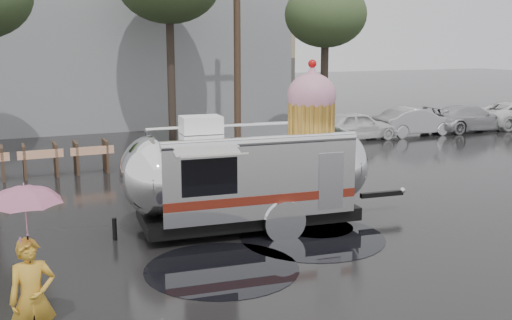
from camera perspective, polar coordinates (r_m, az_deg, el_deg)
name	(u,v)px	position (r m, az deg, el deg)	size (l,w,h in m)	color
ground	(391,258)	(11.81, 12.72, -9.06)	(120.00, 120.00, 0.00)	black
puddles	(259,284)	(10.33, 0.33, -11.77)	(7.39, 8.01, 0.01)	black
utility_pole	(237,26)	(24.63, -1.81, 12.62)	(1.60, 0.28, 9.00)	#473323
tree_right	(326,15)	(25.28, 6.65, 13.51)	(3.36, 3.36, 6.42)	#382D26
barricade_row	(40,160)	(19.18, -19.86, 0.02)	(4.30, 0.80, 1.00)	#473323
parked_cars	(448,117)	(28.05, 17.78, 3.95)	(13.20, 1.90, 1.50)	silver
airstream_trailer	(251,169)	(13.05, -0.44, -0.84)	(6.90, 2.80, 3.73)	silver
person_left	(33,299)	(8.38, -20.51, -12.27)	(0.58, 0.39, 1.61)	gold
umbrella_pink	(26,214)	(8.01, -21.07, -4.78)	(1.15, 1.15, 2.33)	pink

